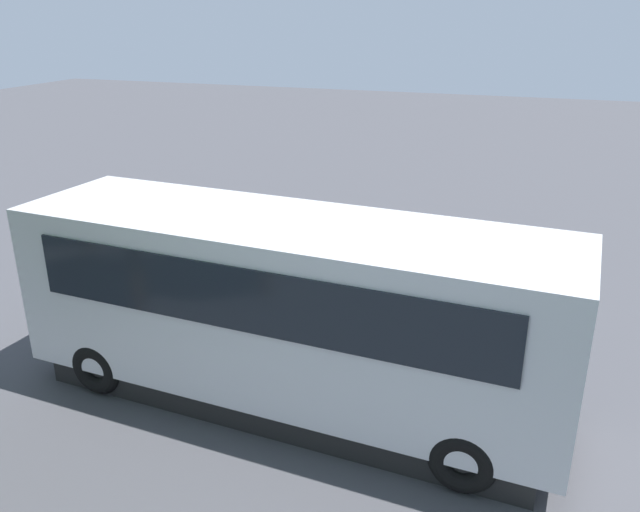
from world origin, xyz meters
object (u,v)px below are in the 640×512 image
at_px(spectator_left, 336,285).
at_px(spectator_centre, 278,276).
at_px(spectator_far_left, 395,288).
at_px(traffic_cone, 360,283).
at_px(tour_bus, 288,314).
at_px(parked_motorcycle_silver, 409,337).
at_px(stunt_motorcycle, 262,239).

distance_m(spectator_left, spectator_centre, 1.34).
xyz_separation_m(spectator_far_left, spectator_left, (1.16, 0.36, 0.05)).
relative_size(spectator_centre, traffic_cone, 2.73).
distance_m(tour_bus, parked_motorcycle_silver, 2.85).
height_order(spectator_far_left, traffic_cone, spectator_far_left).
bearing_deg(spectator_left, traffic_cone, -89.40).
relative_size(spectator_left, traffic_cone, 2.79).
height_order(tour_bus, stunt_motorcycle, tour_bus).
distance_m(parked_motorcycle_silver, stunt_motorcycle, 6.17).
relative_size(spectator_far_left, spectator_left, 0.96).
relative_size(spectator_far_left, stunt_motorcycle, 0.82).
distance_m(tour_bus, stunt_motorcycle, 6.74).
bearing_deg(tour_bus, spectator_left, -89.06).
distance_m(tour_bus, traffic_cone, 4.81).
relative_size(spectator_centre, parked_motorcycle_silver, 0.84).
bearing_deg(stunt_motorcycle, spectator_centre, 119.73).
bearing_deg(spectator_far_left, traffic_cone, -53.29).
height_order(spectator_left, parked_motorcycle_silver, spectator_left).
xyz_separation_m(spectator_far_left, parked_motorcycle_silver, (-0.55, 1.03, -0.52)).
distance_m(spectator_left, traffic_cone, 2.07).
bearing_deg(tour_bus, spectator_far_left, -110.14).
xyz_separation_m(tour_bus, spectator_left, (0.04, -2.68, -0.59)).
relative_size(spectator_far_left, traffic_cone, 2.68).
height_order(tour_bus, spectator_far_left, tour_bus).
distance_m(parked_motorcycle_silver, traffic_cone, 3.13).
bearing_deg(stunt_motorcycle, parked_motorcycle_silver, 141.20).
bearing_deg(spectator_far_left, tour_bus, 69.86).
height_order(spectator_far_left, spectator_left, spectator_left).
bearing_deg(traffic_cone, spectator_far_left, 126.71).
bearing_deg(parked_motorcycle_silver, tour_bus, 50.44).
distance_m(spectator_far_left, stunt_motorcycle, 5.13).
distance_m(tour_bus, spectator_left, 2.74).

